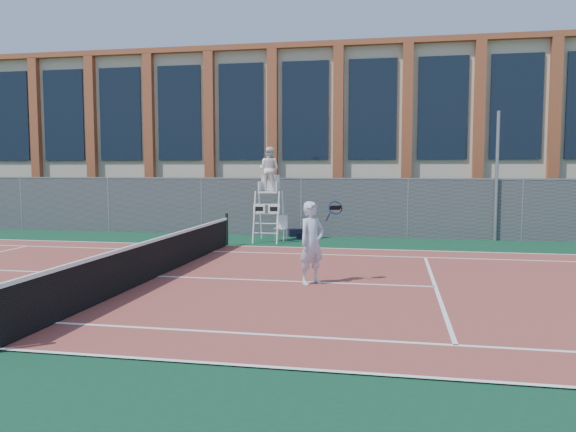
% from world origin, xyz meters
% --- Properties ---
extents(ground, '(120.00, 120.00, 0.00)m').
position_xyz_m(ground, '(0.00, 0.00, 0.00)').
color(ground, '#233814').
extents(apron, '(36.00, 20.00, 0.01)m').
position_xyz_m(apron, '(0.00, 1.00, 0.01)').
color(apron, '#0D3925').
rests_on(apron, ground).
extents(tennis_court, '(23.77, 10.97, 0.02)m').
position_xyz_m(tennis_court, '(0.00, 0.00, 0.02)').
color(tennis_court, brown).
rests_on(tennis_court, apron).
extents(tennis_net, '(0.10, 11.30, 1.10)m').
position_xyz_m(tennis_net, '(0.00, 0.00, 0.54)').
color(tennis_net, black).
rests_on(tennis_net, ground).
extents(fence, '(40.00, 0.06, 2.20)m').
position_xyz_m(fence, '(0.00, 8.80, 1.10)').
color(fence, '#595E60').
rests_on(fence, ground).
extents(hedge, '(40.00, 1.40, 2.20)m').
position_xyz_m(hedge, '(0.00, 10.00, 1.10)').
color(hedge, black).
rests_on(hedge, ground).
extents(building, '(45.00, 10.60, 8.22)m').
position_xyz_m(building, '(0.00, 17.95, 4.15)').
color(building, beige).
rests_on(building, ground).
extents(steel_pole, '(0.12, 0.12, 4.62)m').
position_xyz_m(steel_pole, '(9.07, 8.70, 2.31)').
color(steel_pole, '#9EA0A5').
rests_on(steel_pole, ground).
extents(umpire_chair, '(0.95, 1.45, 3.39)m').
position_xyz_m(umpire_chair, '(1.14, 7.05, 2.47)').
color(umpire_chair, white).
rests_on(umpire_chair, ground).
extents(plastic_chair, '(0.46, 0.46, 0.90)m').
position_xyz_m(plastic_chair, '(1.52, 7.30, 0.54)').
color(plastic_chair, silver).
rests_on(plastic_chair, apron).
extents(sports_bag_near, '(0.74, 0.53, 0.29)m').
position_xyz_m(sports_bag_near, '(1.90, 8.60, 0.16)').
color(sports_bag_near, black).
rests_on(sports_bag_near, apron).
extents(sports_bag_far, '(0.54, 0.26, 0.21)m').
position_xyz_m(sports_bag_far, '(2.24, 7.96, 0.12)').
color(sports_bag_far, black).
rests_on(sports_bag_far, apron).
extents(tennis_player, '(1.06, 0.85, 1.84)m').
position_xyz_m(tennis_player, '(3.72, -0.17, 0.95)').
color(tennis_player, silver).
rests_on(tennis_player, tennis_court).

